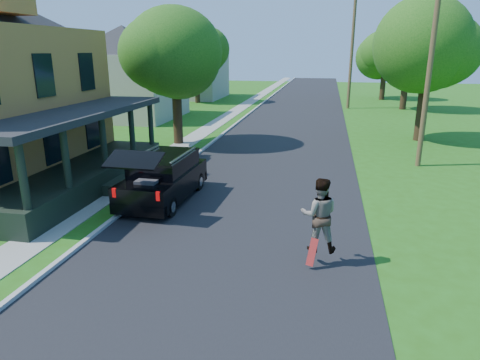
% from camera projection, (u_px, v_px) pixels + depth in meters
% --- Properties ---
extents(ground, '(140.00, 140.00, 0.00)m').
position_uv_depth(ground, '(209.00, 282.00, 10.23)').
color(ground, '#275911').
rests_on(ground, ground).
extents(street, '(8.00, 120.00, 0.02)m').
position_uv_depth(street, '(287.00, 132.00, 28.98)').
color(street, black).
rests_on(street, ground).
extents(curb, '(0.15, 120.00, 0.12)m').
position_uv_depth(curb, '(229.00, 130.00, 29.75)').
color(curb, '#A1A19C').
rests_on(curb, ground).
extents(sidewalk, '(1.30, 120.00, 0.03)m').
position_uv_depth(sidewalk, '(208.00, 129.00, 30.05)').
color(sidewalk, gray).
rests_on(sidewalk, ground).
extents(front_walk, '(6.50, 1.20, 0.03)m').
position_uv_depth(front_walk, '(26.00, 184.00, 17.65)').
color(front_walk, gray).
rests_on(front_walk, ground).
extents(neighbor_house_mid, '(12.78, 12.78, 8.30)m').
position_uv_depth(neighbor_house_mid, '(124.00, 65.00, 34.08)').
color(neighbor_house_mid, '#B1AF9C').
rests_on(neighbor_house_mid, ground).
extents(neighbor_house_far, '(12.78, 12.78, 8.30)m').
position_uv_depth(neighbor_house_far, '(187.00, 61.00, 49.08)').
color(neighbor_house_far, '#B1AF9C').
rests_on(neighbor_house_far, ground).
extents(black_suv, '(2.00, 4.92, 2.27)m').
position_uv_depth(black_suv, '(164.00, 178.00, 15.53)').
color(black_suv, black).
rests_on(black_suv, ground).
extents(skateboarder, '(0.99, 0.80, 1.93)m').
position_uv_depth(skateboarder, '(319.00, 215.00, 10.77)').
color(skateboarder, black).
rests_on(skateboarder, ground).
extents(skateboard, '(0.29, 0.23, 0.71)m').
position_uv_depth(skateboard, '(312.00, 253.00, 10.70)').
color(skateboard, '#98100D').
rests_on(skateboard, ground).
extents(tree_left_mid, '(6.76, 6.47, 7.71)m').
position_uv_depth(tree_left_mid, '(174.00, 57.00, 24.04)').
color(tree_left_mid, black).
rests_on(tree_left_mid, ground).
extents(tree_left_far, '(6.65, 6.76, 8.35)m').
position_uv_depth(tree_left_far, '(196.00, 50.00, 43.73)').
color(tree_left_far, black).
rests_on(tree_left_far, ground).
extents(tree_right_near, '(5.96, 5.90, 8.62)m').
position_uv_depth(tree_right_near, '(429.00, 44.00, 24.77)').
color(tree_right_near, black).
rests_on(tree_right_near, ground).
extents(tree_right_mid, '(7.15, 7.21, 9.48)m').
position_uv_depth(tree_right_mid, '(409.00, 42.00, 38.50)').
color(tree_right_mid, black).
rests_on(tree_right_mid, ground).
extents(tree_right_far, '(5.99, 6.15, 7.75)m').
position_uv_depth(tree_right_far, '(386.00, 53.00, 46.55)').
color(tree_right_far, black).
rests_on(tree_right_far, ground).
extents(utility_pole_near, '(1.48, 0.25, 8.97)m').
position_uv_depth(utility_pole_near, '(430.00, 66.00, 19.17)').
color(utility_pole_near, '#4C3723').
rests_on(utility_pole_near, ground).
extents(utility_pole_far, '(1.77, 0.54, 10.68)m').
position_uv_depth(utility_pole_far, '(352.00, 48.00, 39.29)').
color(utility_pole_far, '#4C3723').
rests_on(utility_pole_far, ground).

